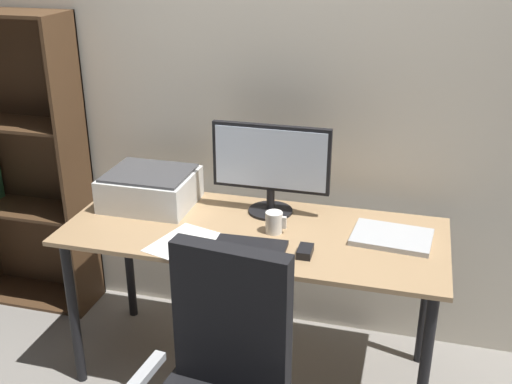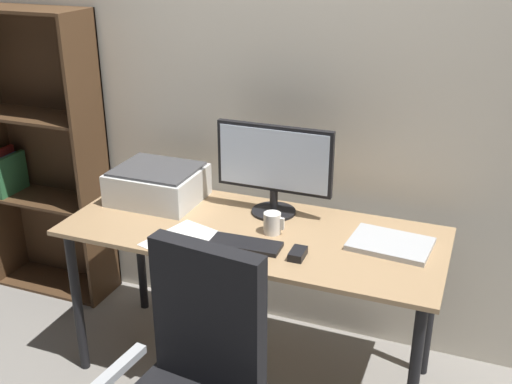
% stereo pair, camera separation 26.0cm
% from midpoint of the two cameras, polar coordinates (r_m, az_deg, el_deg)
% --- Properties ---
extents(ground_plane, '(12.00, 12.00, 0.00)m').
position_cam_midpoint_polar(ground_plane, '(3.04, 2.27, -16.14)').
color(ground_plane, gray).
extents(back_wall, '(6.40, 0.10, 2.60)m').
position_cam_midpoint_polar(back_wall, '(2.90, 6.01, 10.66)').
color(back_wall, beige).
rests_on(back_wall, ground).
extents(desk, '(1.62, 0.67, 0.74)m').
position_cam_midpoint_polar(desk, '(2.67, 2.49, -5.20)').
color(desk, tan).
rests_on(desk, ground).
extents(monitor, '(0.53, 0.20, 0.41)m').
position_cam_midpoint_polar(monitor, '(2.70, 4.45, 2.55)').
color(monitor, black).
rests_on(monitor, desk).
extents(keyboard, '(0.29, 0.12, 0.02)m').
position_cam_midpoint_polar(keyboard, '(2.49, 2.04, -4.94)').
color(keyboard, black).
rests_on(keyboard, desk).
extents(mouse, '(0.06, 0.10, 0.03)m').
position_cam_midpoint_polar(mouse, '(2.42, 6.98, -5.78)').
color(mouse, black).
rests_on(mouse, desk).
extents(coffee_mug, '(0.09, 0.07, 0.09)m').
position_cam_midpoint_polar(coffee_mug, '(2.59, 4.45, -2.92)').
color(coffee_mug, white).
rests_on(coffee_mug, desk).
extents(laptop, '(0.34, 0.26, 0.02)m').
position_cam_midpoint_polar(laptop, '(2.58, 15.20, -4.73)').
color(laptop, '#B7BABC').
rests_on(laptop, desk).
extents(printer, '(0.40, 0.34, 0.16)m').
position_cam_midpoint_polar(printer, '(2.90, -6.58, 0.69)').
color(printer, silver).
rests_on(printer, desk).
extents(paper_sheet, '(0.28, 0.34, 0.00)m').
position_cam_midpoint_polar(paper_sheet, '(2.56, -4.08, -4.41)').
color(paper_sheet, white).
rests_on(paper_sheet, desk).
extents(bookshelf, '(0.68, 0.28, 1.57)m').
position_cam_midpoint_polar(bookshelf, '(3.51, -17.22, 3.01)').
color(bookshelf, '#4C331E').
rests_on(bookshelf, ground).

